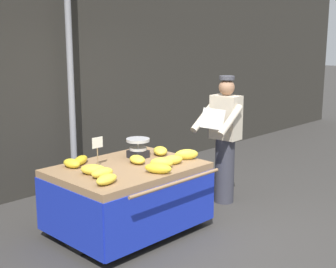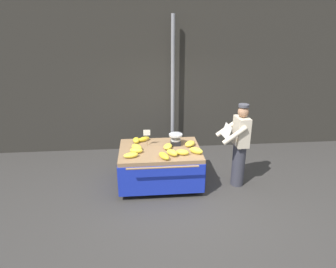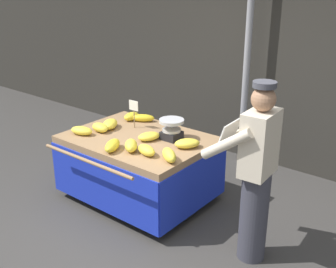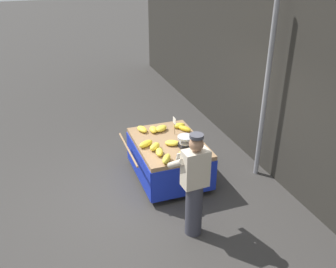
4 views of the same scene
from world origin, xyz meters
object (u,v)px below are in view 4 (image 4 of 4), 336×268
banana_cart (169,151)px  price_sign (174,122)px  banana_bunch_2 (186,154)px  banana_bunch_4 (172,143)px  banana_bunch_8 (142,129)px  banana_bunch_10 (153,130)px  banana_bunch_5 (155,147)px  vendor_person (194,185)px  banana_bunch_7 (161,128)px  street_pole (266,93)px  banana_bunch_6 (179,126)px  weighing_scale (185,142)px  banana_bunch_9 (184,128)px  banana_bunch_1 (159,152)px  banana_bunch_0 (146,144)px  banana_bunch_3 (166,159)px

banana_cart → price_sign: 0.56m
banana_bunch_2 → banana_bunch_4: bearing=-168.9°
price_sign → banana_bunch_8: size_ratio=1.23×
banana_bunch_10 → banana_bunch_5: bearing=-15.5°
banana_bunch_10 → vendor_person: 2.03m
price_sign → banana_bunch_8: (-0.32, -0.55, -0.20)m
banana_bunch_7 → banana_bunch_2: bearing=4.9°
street_pole → banana_bunch_6: street_pole is taller
weighing_scale → banana_bunch_2: size_ratio=1.02×
banana_cart → banana_bunch_4: banana_bunch_4 is taller
weighing_scale → banana_bunch_9: size_ratio=0.97×
banana_bunch_9 → vendor_person: vendor_person is taller
street_pole → banana_bunch_1: street_pole is taller
weighing_scale → banana_bunch_0: 0.71m
price_sign → weighing_scale: bearing=-1.5°
weighing_scale → vendor_person: bearing=-16.1°
banana_bunch_8 → price_sign: bearing=60.2°
price_sign → banana_bunch_7: price_sign is taller
banana_bunch_4 → price_sign: bearing=154.2°
banana_bunch_9 → banana_bunch_6: bearing=-162.1°
banana_cart → banana_bunch_10: 0.56m
banana_bunch_0 → banana_bunch_3: bearing=14.7°
banana_bunch_5 → vendor_person: size_ratio=0.15×
street_pole → banana_bunch_7: (-0.89, -1.67, -0.83)m
weighing_scale → banana_bunch_9: 0.71m
banana_bunch_2 → banana_bunch_8: 1.27m
banana_bunch_3 → banana_bunch_4: size_ratio=1.08×
banana_bunch_6 → banana_bunch_8: banana_bunch_6 is taller
weighing_scale → street_pole: bearing=86.4°
banana_bunch_1 → banana_bunch_3: (0.27, 0.03, 0.01)m
banana_bunch_0 → banana_bunch_7: size_ratio=1.06×
banana_bunch_3 → banana_bunch_10: size_ratio=1.14×
banana_bunch_6 → banana_bunch_1: bearing=-38.8°
banana_bunch_5 → banana_bunch_6: (-0.68, 0.73, -0.01)m
price_sign → vendor_person: vendor_person is taller
banana_bunch_1 → street_pole: bearing=89.4°
banana_bunch_7 → banana_bunch_10: bearing=-92.2°
banana_bunch_5 → vendor_person: bearing=7.2°
banana_bunch_1 → banana_bunch_8: (-0.97, -0.03, -0.00)m
banana_bunch_0 → banana_bunch_1: bearing=20.3°
banana_cart → banana_bunch_4: 0.30m
banana_bunch_0 → banana_bunch_5: (0.16, 0.11, 0.01)m
banana_bunch_8 → banana_bunch_4: bearing=26.0°
banana_cart → banana_bunch_9: size_ratio=5.67×
banana_bunch_1 → vendor_person: 1.17m
banana_bunch_7 → banana_bunch_3: bearing=-14.3°
banana_bunch_4 → vendor_person: (1.41, -0.17, 0.04)m
banana_cart → banana_bunch_1: size_ratio=6.53×
banana_cart → banana_bunch_6: banana_bunch_6 is taller
banana_bunch_4 → banana_bunch_5: banana_bunch_5 is taller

